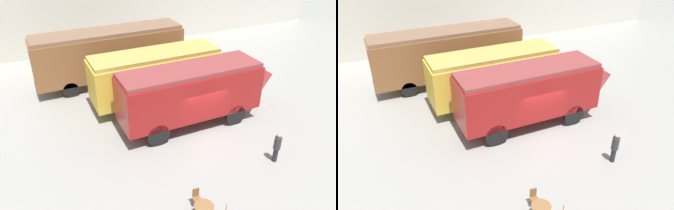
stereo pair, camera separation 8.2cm
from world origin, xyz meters
TOP-DOWN VIEW (x-y plane):
  - ground_plane at (0.00, 0.00)m, footprint 80.00×80.00m
  - passenger_coach_wooden at (-2.77, 8.43)m, footprint 10.44×2.53m
  - passenger_coach_vintage at (-1.04, 4.25)m, footprint 8.10×2.56m
  - streamlined_locomotive at (0.44, 1.03)m, footprint 9.84×2.50m
  - cafe_table_near at (-3.07, -5.41)m, footprint 0.80×0.80m
  - cafe_chair_2 at (-2.97, -4.64)m, footprint 0.36×0.37m
  - visitor_person at (1.97, -3.73)m, footprint 0.34×0.34m

SIDE VIEW (x-z plane):
  - ground_plane at x=0.00m, z-range 0.00..0.00m
  - cafe_chair_2 at x=-2.97m, z-range 0.07..0.94m
  - cafe_table_near at x=-3.07m, z-range 0.20..0.93m
  - visitor_person at x=1.97m, z-range 0.07..1.70m
  - passenger_coach_vintage at x=-1.04m, z-range 0.31..3.73m
  - streamlined_locomotive at x=0.44m, z-range 0.36..3.91m
  - passenger_coach_wooden at x=-2.77m, z-range 0.32..4.18m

